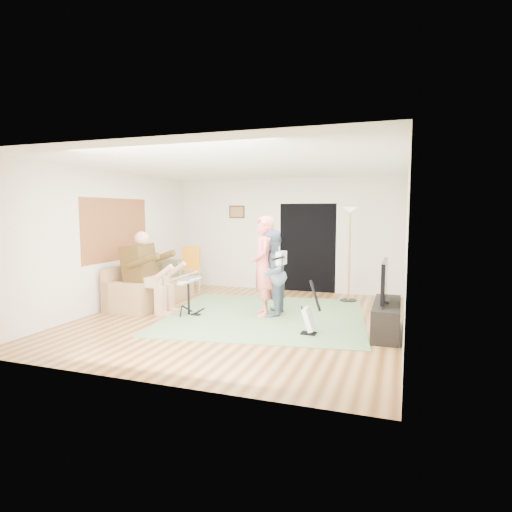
% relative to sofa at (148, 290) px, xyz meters
% --- Properties ---
extents(floor, '(6.00, 6.00, 0.00)m').
position_rel_sofa_xyz_m(floor, '(2.29, -0.59, -0.28)').
color(floor, brown).
rests_on(floor, ground).
extents(walls, '(5.50, 6.00, 2.70)m').
position_rel_sofa_xyz_m(walls, '(2.29, -0.59, 1.07)').
color(walls, beige).
rests_on(walls, floor).
extents(ceiling, '(6.00, 6.00, 0.00)m').
position_rel_sofa_xyz_m(ceiling, '(2.29, -0.59, 2.42)').
color(ceiling, white).
rests_on(ceiling, walls).
extents(window_blinds, '(0.00, 2.05, 2.05)m').
position_rel_sofa_xyz_m(window_blinds, '(-0.45, -0.39, 1.27)').
color(window_blinds, '#96572E').
rests_on(window_blinds, walls).
extents(doorway, '(2.10, 0.00, 2.10)m').
position_rel_sofa_xyz_m(doorway, '(2.84, 2.40, 0.77)').
color(doorway, black).
rests_on(doorway, walls).
extents(picture_frame, '(0.42, 0.03, 0.32)m').
position_rel_sofa_xyz_m(picture_frame, '(1.04, 2.40, 1.62)').
color(picture_frame, '#3F2314').
rests_on(picture_frame, walls).
extents(area_rug, '(3.98, 3.91, 0.02)m').
position_rel_sofa_xyz_m(area_rug, '(2.65, -0.24, -0.27)').
color(area_rug, '#577C4B').
rests_on(area_rug, floor).
extents(sofa, '(0.86, 2.10, 0.85)m').
position_rel_sofa_xyz_m(sofa, '(0.00, 0.00, 0.00)').
color(sofa, '#A78053').
rests_on(sofa, floor).
extents(drummer, '(1.00, 0.56, 1.54)m').
position_rel_sofa_xyz_m(drummer, '(0.45, -0.65, 0.32)').
color(drummer, '#4A3414').
rests_on(drummer, sofa).
extents(drum_kit, '(0.38, 0.69, 0.71)m').
position_rel_sofa_xyz_m(drum_kit, '(1.29, -0.65, 0.03)').
color(drum_kit, black).
rests_on(drum_kit, floor).
extents(singer, '(0.65, 0.78, 1.83)m').
position_rel_sofa_xyz_m(singer, '(2.59, -0.20, 0.63)').
color(singer, '#F36D6A').
rests_on(singer, floor).
extents(microphone, '(0.06, 0.06, 0.24)m').
position_rel_sofa_xyz_m(microphone, '(2.79, -0.20, 1.08)').
color(microphone, black).
rests_on(microphone, singer).
extents(guitarist, '(0.68, 0.83, 1.59)m').
position_rel_sofa_xyz_m(guitarist, '(2.73, -0.18, 0.51)').
color(guitarist, slate).
rests_on(guitarist, floor).
extents(guitar_held, '(0.18, 0.61, 0.26)m').
position_rel_sofa_xyz_m(guitar_held, '(2.93, -0.18, 0.80)').
color(guitar_held, white).
rests_on(guitar_held, guitarist).
extents(guitar_spare, '(0.31, 0.28, 0.86)m').
position_rel_sofa_xyz_m(guitar_spare, '(3.66, -1.15, -0.04)').
color(guitar_spare, black).
rests_on(guitar_spare, floor).
extents(torchiere_lamp, '(0.36, 0.36, 2.00)m').
position_rel_sofa_xyz_m(torchiere_lamp, '(3.93, 1.57, 1.09)').
color(torchiere_lamp, black).
rests_on(torchiere_lamp, floor).
extents(dining_chair, '(0.47, 0.49, 1.07)m').
position_rel_sofa_xyz_m(dining_chair, '(0.21, 1.40, 0.10)').
color(dining_chair, '#D4B489').
rests_on(dining_chair, floor).
extents(tv_cabinet, '(0.40, 1.40, 0.50)m').
position_rel_sofa_xyz_m(tv_cabinet, '(4.79, -0.70, -0.03)').
color(tv_cabinet, black).
rests_on(tv_cabinet, floor).
extents(television, '(0.06, 1.04, 0.61)m').
position_rel_sofa_xyz_m(television, '(4.74, -0.70, 0.57)').
color(television, black).
rests_on(television, tv_cabinet).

